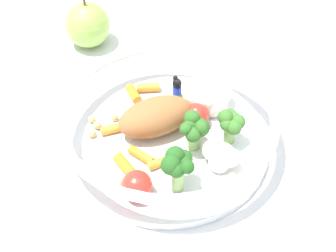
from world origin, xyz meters
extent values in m
plane|color=white|center=(0.00, 0.00, 0.00)|extent=(2.40, 2.40, 0.00)
cylinder|color=white|center=(0.01, -0.01, 0.01)|extent=(0.24, 0.24, 0.01)
torus|color=white|center=(0.01, -0.01, 0.05)|extent=(0.25, 0.25, 0.01)
ellipsoid|color=#935B33|center=(0.02, -0.02, 0.03)|extent=(0.10, 0.10, 0.04)
cylinder|color=#8EB766|center=(-0.03, 0.05, 0.03)|extent=(0.01, 0.01, 0.03)
sphere|color=#23561E|center=(-0.02, 0.05, 0.05)|extent=(0.02, 0.02, 0.02)
sphere|color=#23561E|center=(-0.02, 0.06, 0.05)|extent=(0.02, 0.02, 0.02)
sphere|color=#23561E|center=(-0.03, 0.06, 0.05)|extent=(0.02, 0.02, 0.02)
sphere|color=#23561E|center=(-0.04, 0.06, 0.06)|extent=(0.02, 0.02, 0.02)
sphere|color=#23561E|center=(-0.04, 0.05, 0.05)|extent=(0.02, 0.02, 0.02)
sphere|color=#23561E|center=(-0.03, 0.04, 0.05)|extent=(0.02, 0.02, 0.02)
sphere|color=#23561E|center=(-0.02, 0.05, 0.06)|extent=(0.02, 0.02, 0.02)
cylinder|color=#7FAD5B|center=(-0.06, -0.04, 0.02)|extent=(0.01, 0.01, 0.02)
sphere|color=#386B28|center=(-0.06, -0.04, 0.05)|extent=(0.02, 0.02, 0.02)
sphere|color=#386B28|center=(-0.06, -0.03, 0.04)|extent=(0.02, 0.02, 0.02)
sphere|color=#386B28|center=(-0.07, -0.03, 0.04)|extent=(0.02, 0.02, 0.02)
sphere|color=#386B28|center=(-0.07, -0.04, 0.04)|extent=(0.02, 0.02, 0.02)
sphere|color=#386B28|center=(-0.07, -0.04, 0.05)|extent=(0.01, 0.01, 0.01)
sphere|color=#386B28|center=(-0.06, -0.04, 0.05)|extent=(0.02, 0.02, 0.02)
cylinder|color=#7FAD5B|center=(-0.03, -0.01, 0.02)|extent=(0.02, 0.02, 0.02)
sphere|color=#2D6023|center=(-0.02, -0.01, 0.05)|extent=(0.02, 0.02, 0.02)
sphere|color=#2D6023|center=(-0.02, 0.00, 0.05)|extent=(0.01, 0.01, 0.01)
sphere|color=#2D6023|center=(-0.03, 0.00, 0.04)|extent=(0.02, 0.02, 0.02)
sphere|color=#2D6023|center=(-0.04, -0.01, 0.05)|extent=(0.02, 0.02, 0.02)
sphere|color=#2D6023|center=(-0.03, -0.01, 0.04)|extent=(0.02, 0.02, 0.02)
sphere|color=#2D6023|center=(-0.03, -0.02, 0.05)|extent=(0.01, 0.01, 0.01)
sphere|color=#2D6023|center=(-0.02, -0.02, 0.05)|extent=(0.02, 0.02, 0.02)
sphere|color=white|center=(-0.01, -0.08, 0.03)|extent=(0.04, 0.04, 0.04)
sphere|color=white|center=(-0.02, -0.07, 0.03)|extent=(0.03, 0.03, 0.03)
sphere|color=white|center=(-0.03, -0.07, 0.02)|extent=(0.03, 0.03, 0.03)
sphere|color=white|center=(-0.03, -0.08, 0.02)|extent=(0.03, 0.03, 0.03)
sphere|color=white|center=(-0.03, -0.09, 0.03)|extent=(0.04, 0.04, 0.04)
sphere|color=white|center=(-0.02, -0.09, 0.02)|extent=(0.03, 0.03, 0.03)
sphere|color=white|center=(-0.05, 0.00, 0.03)|extent=(0.03, 0.03, 0.03)
sphere|color=white|center=(-0.06, 0.01, 0.02)|extent=(0.02, 0.02, 0.02)
sphere|color=white|center=(-0.07, 0.01, 0.03)|extent=(0.02, 0.02, 0.02)
sphere|color=white|center=(-0.07, 0.00, 0.02)|extent=(0.02, 0.02, 0.02)
sphere|color=white|center=(-0.07, 0.00, 0.03)|extent=(0.03, 0.03, 0.03)
cube|color=yellow|center=(0.02, -0.09, 0.01)|extent=(0.02, 0.02, 0.00)
cylinder|color=#1933B2|center=(0.02, -0.09, 0.02)|extent=(0.02, 0.02, 0.02)
sphere|color=black|center=(0.02, -0.09, 0.04)|extent=(0.01, 0.01, 0.01)
sphere|color=black|center=(0.02, -0.08, 0.04)|extent=(0.01, 0.01, 0.01)
sphere|color=black|center=(0.02, -0.09, 0.04)|extent=(0.01, 0.01, 0.01)
cylinder|color=orange|center=(0.03, 0.05, 0.02)|extent=(0.04, 0.03, 0.01)
cylinder|color=orange|center=(0.07, 0.00, 0.02)|extent=(0.03, 0.03, 0.01)
cylinder|color=orange|center=(0.06, -0.09, 0.02)|extent=(0.03, 0.02, 0.01)
cylinder|color=orange|center=(0.02, 0.03, 0.02)|extent=(0.04, 0.02, 0.01)
cylinder|color=orange|center=(0.07, -0.07, 0.02)|extent=(0.03, 0.03, 0.01)
cylinder|color=orange|center=(0.00, 0.03, 0.02)|extent=(0.03, 0.03, 0.01)
sphere|color=red|center=(-0.02, -0.05, 0.03)|extent=(0.03, 0.03, 0.03)
sphere|color=red|center=(0.01, 0.08, 0.03)|extent=(0.03, 0.03, 0.03)
sphere|color=tan|center=(0.09, 0.01, 0.02)|extent=(0.01, 0.01, 0.01)
sphere|color=tan|center=(0.03, 0.07, 0.02)|extent=(0.01, 0.01, 0.01)
sphere|color=tan|center=(0.00, 0.06, 0.02)|extent=(0.01, 0.01, 0.01)
sphere|color=tan|center=(-0.01, -0.06, 0.02)|extent=(0.01, 0.01, 0.01)
sphere|color=tan|center=(0.06, -0.03, 0.02)|extent=(0.01, 0.01, 0.01)
sphere|color=tan|center=(0.09, 0.00, 0.02)|extent=(0.01, 0.01, 0.01)
sphere|color=tan|center=(0.10, -0.01, 0.02)|extent=(0.01, 0.01, 0.01)
sphere|color=tan|center=(0.08, -0.02, 0.02)|extent=(0.01, 0.01, 0.01)
sphere|color=#D1B775|center=(-0.08, 0.02, 0.02)|extent=(0.01, 0.01, 0.01)
sphere|color=#8CB74C|center=(0.19, -0.16, 0.03)|extent=(0.07, 0.07, 0.07)
cylinder|color=brown|center=(0.19, -0.16, 0.07)|extent=(0.00, 0.00, 0.01)
camera|label=1|loc=(-0.13, 0.36, 0.45)|focal=52.75mm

